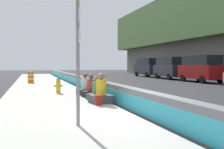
{
  "coord_description": "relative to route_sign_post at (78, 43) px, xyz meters",
  "views": [
    {
      "loc": [
        -8.09,
        3.54,
        1.69
      ],
      "look_at": [
        5.62,
        -0.47,
        1.19
      ],
      "focal_mm": 44.94,
      "sensor_mm": 36.0,
      "label": 1
    }
  ],
  "objects": [
    {
      "name": "route_sign_post",
      "position": [
        0.0,
        0.0,
        0.0
      ],
      "size": [
        0.44,
        0.09,
        3.6
      ],
      "color": "gray",
      "rests_on": "sidewalk_strip"
    },
    {
      "name": "seated_person_foreground",
      "position": [
        3.87,
        -1.57,
        -1.72
      ],
      "size": [
        0.86,
        0.97,
        1.21
      ],
      "color": "#424247",
      "rests_on": "sidewalk_strip"
    },
    {
      "name": "parked_car_midline",
      "position": [
        22.3,
        -14.44,
        -0.88
      ],
      "size": [
        5.13,
        2.16,
        2.56
      ],
      "color": "#28282D",
      "rests_on": "ground_plane"
    },
    {
      "name": "seated_person_middle",
      "position": [
        5.03,
        -1.65,
        -1.77
      ],
      "size": [
        0.84,
        0.91,
        1.04
      ],
      "color": "#424247",
      "rests_on": "sidewalk_strip"
    },
    {
      "name": "seated_person_far",
      "position": [
        7.23,
        -1.56,
        -1.75
      ],
      "size": [
        0.78,
        0.88,
        1.11
      ],
      "color": "#424247",
      "rests_on": "sidewalk_strip"
    },
    {
      "name": "ground_plane",
      "position": [
        1.03,
        -2.37,
        -2.23
      ],
      "size": [
        160.0,
        160.0,
        0.0
      ],
      "primitive_type": "plane",
      "color": "#2B2B2D",
      "rests_on": "ground"
    },
    {
      "name": "construction_barrel",
      "position": [
        17.87,
        1.13,
        -1.61
      ],
      "size": [
        0.54,
        0.54,
        0.95
      ],
      "color": "orange",
      "rests_on": "sidewalk_strip"
    },
    {
      "name": "parked_car_far",
      "position": [
        28.87,
        -14.53,
        -0.88
      ],
      "size": [
        5.17,
        2.24,
        2.56
      ],
      "color": "#28282D",
      "rests_on": "ground_plane"
    },
    {
      "name": "sidewalk_strip",
      "position": [
        1.03,
        0.28,
        -2.16
      ],
      "size": [
        80.0,
        4.4,
        0.14
      ],
      "primitive_type": "cube",
      "color": "#B5B2A8",
      "rests_on": "ground_plane"
    },
    {
      "name": "seated_person_rear",
      "position": [
        6.05,
        -1.62,
        -1.75
      ],
      "size": [
        0.75,
        0.85,
        1.09
      ],
      "color": "black",
      "rests_on": "sidewalk_strip"
    },
    {
      "name": "jersey_barrier",
      "position": [
        1.03,
        -2.37,
        -1.81
      ],
      "size": [
        76.0,
        0.45,
        0.85
      ],
      "color": "slate",
      "rests_on": "ground_plane"
    },
    {
      "name": "backpack",
      "position": [
        3.3,
        -1.32,
        -1.9
      ],
      "size": [
        0.32,
        0.28,
        0.4
      ],
      "color": "maroon",
      "rests_on": "sidewalk_strip"
    },
    {
      "name": "parked_car_fourth",
      "position": [
        16.24,
        -14.5,
        -0.88
      ],
      "size": [
        5.13,
        2.17,
        2.56
      ],
      "color": "maroon",
      "rests_on": "ground_plane"
    },
    {
      "name": "fire_hydrant",
      "position": [
        8.43,
        -0.3,
        -1.65
      ],
      "size": [
        0.26,
        0.46,
        0.88
      ],
      "color": "gold",
      "rests_on": "sidewalk_strip"
    }
  ]
}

